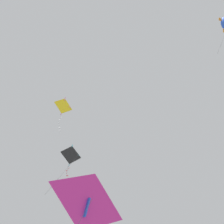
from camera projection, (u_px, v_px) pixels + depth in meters
name	position (u px, v px, depth m)	size (l,w,h in m)	color
kite_diamond_near_right	(63.00, 106.00, 38.11)	(1.66, 0.98, 4.50)	yellow
kite_delta_far_centre	(86.00, 203.00, 19.06)	(3.62, 3.06, 6.47)	#DB2D93
kite_fish_highest	(224.00, 23.00, 33.96)	(2.10, 1.76, 5.44)	blue
kite_diamond_upper_right	(71.00, 155.00, 36.01)	(2.59, 1.84, 6.04)	black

